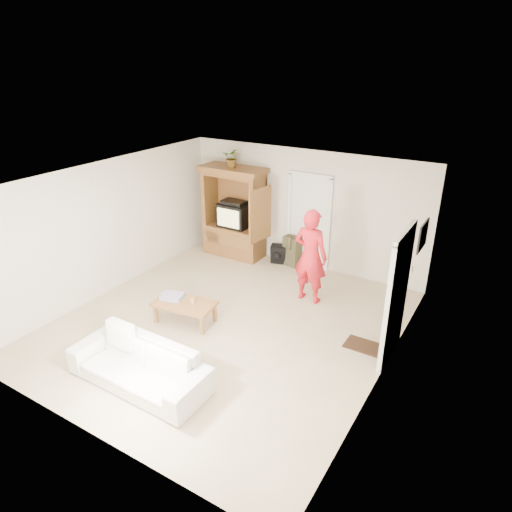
{
  "coord_description": "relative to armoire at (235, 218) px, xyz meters",
  "views": [
    {
      "loc": [
        4.01,
        -5.65,
        4.4
      ],
      "look_at": [
        0.24,
        0.6,
        1.15
      ],
      "focal_mm": 32.0,
      "sensor_mm": 36.0,
      "label": 1
    }
  ],
  "objects": [
    {
      "name": "floor",
      "position": [
        1.58,
        -2.66,
        -0.91
      ],
      "size": [
        6.0,
        6.0,
        0.0
      ],
      "primitive_type": "plane",
      "color": "tan",
      "rests_on": "ground"
    },
    {
      "name": "wall_right",
      "position": [
        4.33,
        -2.66,
        0.39
      ],
      "size": [
        0.0,
        6.0,
        6.0
      ],
      "primitive_type": "plane",
      "rotation": [
        1.57,
        0.0,
        -1.57
      ],
      "color": "silver",
      "rests_on": "floor"
    },
    {
      "name": "wall_front",
      "position": [
        1.58,
        -5.66,
        0.39
      ],
      "size": [
        5.5,
        0.0,
        5.5
      ],
      "primitive_type": "plane",
      "rotation": [
        -1.57,
        0.0,
        0.0
      ],
      "color": "silver",
      "rests_on": "floor"
    },
    {
      "name": "sofa",
      "position": [
        1.39,
        -4.62,
        -0.6
      ],
      "size": [
        2.15,
        0.86,
        0.62
      ],
      "primitive_type": "imported",
      "rotation": [
        0.0,
        0.0,
        -0.01
      ],
      "color": "silver",
      "rests_on": "floor"
    },
    {
      "name": "backpack_black",
      "position": [
        1.12,
        0.08,
        -0.69
      ],
      "size": [
        0.39,
        0.29,
        0.43
      ],
      "primitive_type": null,
      "rotation": [
        0.0,
        0.0,
        0.28
      ],
      "color": "black",
      "rests_on": "floor"
    },
    {
      "name": "plant",
      "position": [
        -0.02,
        -0.03,
        1.41
      ],
      "size": [
        0.45,
        0.41,
        0.43
      ],
      "primitive_type": "imported",
      "rotation": [
        0.0,
        0.0,
        0.22
      ],
      "color": "#4C7238",
      "rests_on": "armoire"
    },
    {
      "name": "coffee_table",
      "position": [
        0.9,
        -2.99,
        -0.56
      ],
      "size": [
        1.15,
        0.73,
        0.4
      ],
      "rotation": [
        0.0,
        0.0,
        0.14
      ],
      "color": "#9A6735",
      "rests_on": "floor"
    },
    {
      "name": "backpack_olive",
      "position": [
        1.42,
        0.16,
        -0.57
      ],
      "size": [
        0.4,
        0.32,
        0.68
      ],
      "primitive_type": null,
      "rotation": [
        0.0,
        0.0,
        -0.15
      ],
      "color": "#47442B",
      "rests_on": "floor"
    },
    {
      "name": "towel",
      "position": [
        0.63,
        -2.99,
        -0.47
      ],
      "size": [
        0.44,
        0.37,
        0.08
      ],
      "primitive_type": "cube",
      "rotation": [
        0.0,
        0.0,
        0.28
      ],
      "color": "#FF548A",
      "rests_on": "coffee_table"
    },
    {
      "name": "framed_picture",
      "position": [
        4.31,
        -0.76,
        0.69
      ],
      "size": [
        0.03,
        0.6,
        0.48
      ],
      "primitive_type": "cube",
      "color": "black",
      "rests_on": "wall_right"
    },
    {
      "name": "ceiling",
      "position": [
        1.58,
        -2.66,
        1.69
      ],
      "size": [
        6.0,
        6.0,
        0.0
      ],
      "primitive_type": "plane",
      "rotation": [
        3.14,
        0.0,
        0.0
      ],
      "color": "white",
      "rests_on": "floor"
    },
    {
      "name": "armoire",
      "position": [
        0.0,
        0.0,
        0.0
      ],
      "size": [
        1.82,
        1.14,
        2.1
      ],
      "color": "#93572D",
      "rests_on": "floor"
    },
    {
      "name": "candle",
      "position": [
        1.05,
        -2.94,
        -0.46
      ],
      "size": [
        0.08,
        0.08,
        0.1
      ],
      "primitive_type": "cylinder",
      "color": "tan",
      "rests_on": "coffee_table"
    },
    {
      "name": "man",
      "position": [
        2.43,
        -1.1,
        0.01
      ],
      "size": [
        0.69,
        0.47,
        1.84
      ],
      "primitive_type": "imported",
      "rotation": [
        0.0,
        0.0,
        3.09
      ],
      "color": "red",
      "rests_on": "floor"
    },
    {
      "name": "wall_left",
      "position": [
        -1.17,
        -2.66,
        0.39
      ],
      "size": [
        0.0,
        6.0,
        6.0
      ],
      "primitive_type": "plane",
      "rotation": [
        1.57,
        0.0,
        1.57
      ],
      "color": "silver",
      "rests_on": "floor"
    },
    {
      "name": "wall_back",
      "position": [
        1.58,
        0.34,
        0.39
      ],
      "size": [
        5.5,
        0.0,
        5.5
      ],
      "primitive_type": "plane",
      "rotation": [
        1.57,
        0.0,
        0.0
      ],
      "color": "silver",
      "rests_on": "floor"
    },
    {
      "name": "doorway_right",
      "position": [
        4.3,
        -2.06,
        0.11
      ],
      "size": [
        0.05,
        0.9,
        2.04
      ],
      "primitive_type": "cube",
      "color": "black",
      "rests_on": "floor"
    },
    {
      "name": "doormat",
      "position": [
        3.88,
        -2.06,
        -0.9
      ],
      "size": [
        0.6,
        0.4,
        0.02
      ],
      "primitive_type": "cube",
      "color": "#382316",
      "rests_on": "floor"
    },
    {
      "name": "door_back",
      "position": [
        1.73,
        0.31,
        0.11
      ],
      "size": [
        0.85,
        0.05,
        2.04
      ],
      "primitive_type": "cube",
      "color": "white",
      "rests_on": "floor"
    }
  ]
}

